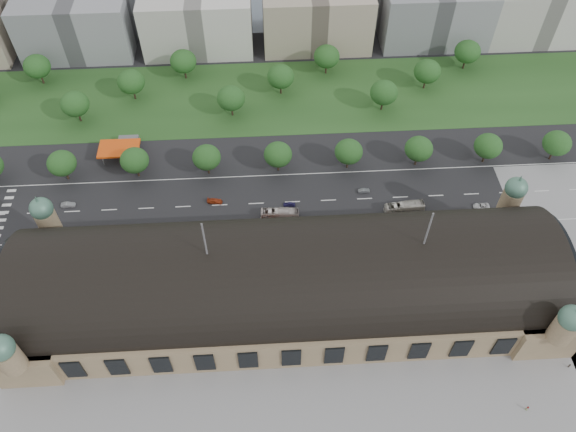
{
  "coord_description": "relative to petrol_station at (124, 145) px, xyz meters",
  "views": [
    {
      "loc": [
        -4.48,
        -83.21,
        139.98
      ],
      "look_at": [
        1.52,
        20.54,
        14.0
      ],
      "focal_mm": 35.0,
      "sensor_mm": 36.0,
      "label": 1
    }
  ],
  "objects": [
    {
      "name": "ground",
      "position": [
        53.91,
        -65.28,
        -2.95
      ],
      "size": [
        900.0,
        900.0,
        0.0
      ],
      "primitive_type": "plane",
      "color": "black",
      "rests_on": "ground"
    },
    {
      "name": "station",
      "position": [
        53.91,
        -65.28,
        7.33
      ],
      "size": [
        150.0,
        48.4,
        44.3
      ],
      "color": "#987D5E",
      "rests_on": "ground"
    },
    {
      "name": "road_slab",
      "position": [
        33.91,
        -27.28,
        -2.95
      ],
      "size": [
        260.0,
        26.0,
        0.1
      ],
      "primitive_type": "cube",
      "color": "black",
      "rests_on": "ground"
    },
    {
      "name": "grass_belt",
      "position": [
        38.91,
        27.72,
        -2.95
      ],
      "size": [
        300.0,
        45.0,
        0.1
      ],
      "primitive_type": "cube",
      "color": "#21461C",
      "rests_on": "ground"
    },
    {
      "name": "petrol_station",
      "position": [
        0.0,
        0.0,
        0.0
      ],
      "size": [
        14.0,
        13.0,
        5.05
      ],
      "color": "#DD460D",
      "rests_on": "ground"
    },
    {
      "name": "office_2",
      "position": [
        -26.09,
        67.72,
        9.05
      ],
      "size": [
        45.0,
        32.0,
        24.0
      ],
      "primitive_type": "cube",
      "color": "gray",
      "rests_on": "ground"
    },
    {
      "name": "office_3",
      "position": [
        23.91,
        67.72,
        9.05
      ],
      "size": [
        45.0,
        32.0,
        24.0
      ],
      "primitive_type": "cube",
      "color": "silver",
      "rests_on": "ground"
    },
    {
      "name": "office_4",
      "position": [
        73.91,
        67.72,
        9.05
      ],
      "size": [
        45.0,
        32.0,
        24.0
      ],
      "primitive_type": "cube",
      "color": "tan",
      "rests_on": "ground"
    },
    {
      "name": "office_5",
      "position": [
        123.91,
        67.72,
        9.05
      ],
      "size": [
        45.0,
        32.0,
        24.0
      ],
      "primitive_type": "cube",
      "color": "gray",
      "rests_on": "ground"
    },
    {
      "name": "office_6",
      "position": [
        168.91,
        67.72,
        9.05
      ],
      "size": [
        45.0,
        32.0,
        24.0
      ],
      "primitive_type": "cube",
      "color": "silver",
      "rests_on": "ground"
    },
    {
      "name": "tree_row_2",
      "position": [
        -18.09,
        -12.28,
        4.48
      ],
      "size": [
        9.6,
        9.6,
        11.52
      ],
      "color": "#2D2116",
      "rests_on": "ground"
    },
    {
      "name": "tree_row_3",
      "position": [
        5.91,
        -12.28,
        4.48
      ],
      "size": [
        9.6,
        9.6,
        11.52
      ],
      "color": "#2D2116",
      "rests_on": "ground"
    },
    {
      "name": "tree_row_4",
      "position": [
        29.91,
        -12.28,
        4.48
      ],
      "size": [
        9.6,
        9.6,
        11.52
      ],
      "color": "#2D2116",
      "rests_on": "ground"
    },
    {
      "name": "tree_row_5",
      "position": [
        53.91,
        -12.28,
        4.48
      ],
      "size": [
        9.6,
        9.6,
        11.52
      ],
      "color": "#2D2116",
      "rests_on": "ground"
    },
    {
      "name": "tree_row_6",
      "position": [
        77.91,
        -12.28,
        4.48
      ],
      "size": [
        9.6,
        9.6,
        11.52
      ],
      "color": "#2D2116",
      "rests_on": "ground"
    },
    {
      "name": "tree_row_7",
      "position": [
        101.91,
        -12.28,
        4.48
      ],
      "size": [
        9.6,
        9.6,
        11.52
      ],
      "color": "#2D2116",
      "rests_on": "ground"
    },
    {
      "name": "tree_row_8",
      "position": [
        125.91,
        -12.28,
        4.48
      ],
      "size": [
        9.6,
        9.6,
        11.52
      ],
      "color": "#2D2116",
      "rests_on": "ground"
    },
    {
      "name": "tree_row_9",
      "position": [
        149.91,
        -12.28,
        4.48
      ],
      "size": [
        9.6,
        9.6,
        11.52
      ],
      "color": "#2D2116",
      "rests_on": "ground"
    },
    {
      "name": "tree_belt_2",
      "position": [
        -38.09,
        41.72,
        5.1
      ],
      "size": [
        10.4,
        10.4,
        12.48
      ],
      "color": "#2D2116",
      "rests_on": "ground"
    },
    {
      "name": "tree_belt_3",
      "position": [
        -19.09,
        17.72,
        5.1
      ],
      "size": [
        10.4,
        10.4,
        12.48
      ],
      "color": "#2D2116",
      "rests_on": "ground"
    },
    {
      "name": "tree_belt_4",
      "position": [
        -0.09,
        29.72,
        5.1
      ],
      "size": [
        10.4,
        10.4,
        12.48
      ],
      "color": "#2D2116",
      "rests_on": "ground"
    },
    {
      "name": "tree_belt_5",
      "position": [
        18.91,
        41.72,
        5.1
      ],
      "size": [
        10.4,
        10.4,
        12.48
      ],
      "color": "#2D2116",
      "rests_on": "ground"
    },
    {
      "name": "tree_belt_6",
      "position": [
        37.91,
        17.72,
        5.1
      ],
      "size": [
        10.4,
        10.4,
        12.48
      ],
      "color": "#2D2116",
      "rests_on": "ground"
    },
    {
      "name": "tree_belt_7",
      "position": [
        56.91,
        29.72,
        5.1
      ],
      "size": [
        10.4,
        10.4,
        12.48
      ],
      "color": "#2D2116",
      "rests_on": "ground"
    },
    {
      "name": "tree_belt_8",
      "position": [
        75.91,
        41.72,
        5.1
      ],
      "size": [
        10.4,
        10.4,
        12.48
      ],
      "color": "#2D2116",
      "rests_on": "ground"
    },
    {
      "name": "tree_belt_9",
      "position": [
        94.91,
        17.72,
        5.1
      ],
      "size": [
        10.4,
        10.4,
        12.48
      ],
      "color": "#2D2116",
      "rests_on": "ground"
    },
    {
      "name": "tree_belt_10",
      "position": [
        113.91,
        29.72,
        5.1
      ],
      "size": [
        10.4,
        10.4,
        12.48
      ],
      "color": "#2D2116",
      "rests_on": "ground"
    },
    {
      "name": "tree_belt_11",
      "position": [
        132.91,
        41.72,
        5.1
      ],
      "size": [
        10.4,
        10.4,
        12.48
      ],
      "color": "#2D2116",
      "rests_on": "ground"
    },
    {
      "name": "traffic_car_1",
      "position": [
        -15.63,
        -24.86,
        -2.2
      ],
      "size": [
        4.54,
        1.62,
        1.49
      ],
      "primitive_type": "imported",
      "rotation": [
        0.0,
        0.0,
        1.58
      ],
      "color": "gray",
      "rests_on": "ground"
    },
    {
      "name": "traffic_car_2",
      "position": [
        -22.76,
        -36.5,
        -2.16
      ],
      "size": [
        5.76,
        2.8,
        1.58
      ],
      "primitive_type": "imported",
      "rotation": [
        0.0,
        0.0,
        -1.6
      ],
      "color": "black",
      "rests_on": "ground"
    },
    {
      "name": "traffic_car_3",
      "position": [
        32.34,
        -26.01,
        -2.22
      ],
      "size": [
        5.24,
        2.69,
        1.45
      ],
      "primitive_type": "imported",
      "rotation": [
        0.0,
        0.0,
        1.44
      ],
      "color": "#993013",
      "rests_on": "ground"
    },
    {
      "name": "traffic_car_4",
      "position": [
        56.76,
        -28.7,
        -2.28
      ],
      "size": [
        4.02,
        1.9,
        1.33
      ],
      "primitive_type": "imported",
      "rotation": [
        0.0,
        0.0,
        -1.66
      ],
      "color": "#1F1A4A",
      "rests_on": "ground"
    },
    {
      "name": "traffic_car_5",
      "position": [
        82.13,
        -24.24,
        -2.3
      ],
      "size": [
        4.01,
        1.66,
        1.29
      ],
      "primitive_type": "imported",
      "rotation": [
        0.0,
        0.0,
        1.65
      ],
      "color": "slate",
      "rests_on": "ground"
    },
    {
      "name": "traffic_car_6",
      "position": [
        119.41,
        -33.25,
        -2.22
      ],
      "size": [
        5.27,
        2.51,
        1.45
      ],
      "primitive_type": "imported",
      "rotation": [
        0.0,
        0.0,
        -1.59
      ],
      "color": "silver",
      "rests_on": "ground"
    },
    {
      "name": "parked_car_0",
      "position": [
        -5.26,
        -40.28,
        -2.31
      ],
      "size": [
        3.88,
        3.5,
        1.28
      ],
      "primitive_type": "imported",
      "rotation": [
        0.0,
        0.0,
        -0.89
      ],
      "color": "black",
      "rests_on": "ground"
    },
    {
      "name": "parked_car_1",
      "position": [
        -15.85,
        -40.28,
        -2.24
      ],
      "size": [
        5.63,
        4.36,
        1.42
      ],
      "primitive_type": "imported",
      "rotation": [
        0.0,
        0.0,
        -1.12
      ],
      "color": "maroon",
      "rests_on": "ground"
    },
    {
      "name": "parked_car_2",
      "position": [
        -1.19,
        -44.28,
        -2.2
      ],
      "size": [
        5.42,
        4.82,
        1.51
      ],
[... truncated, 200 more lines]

